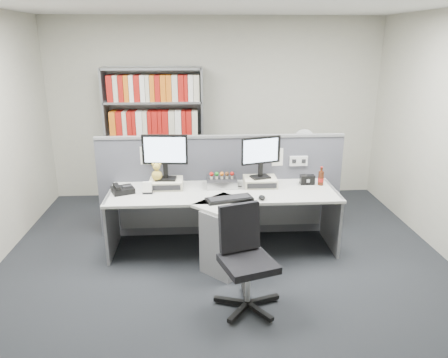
{
  "coord_description": "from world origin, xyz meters",
  "views": [
    {
      "loc": [
        -0.27,
        -3.77,
        2.36
      ],
      "look_at": [
        0.0,
        0.65,
        0.92
      ],
      "focal_mm": 34.36,
      "sensor_mm": 36.0,
      "label": 1
    }
  ],
  "objects": [
    {
      "name": "monitor_riser_right",
      "position": [
        0.45,
        0.98,
        0.77
      ],
      "size": [
        0.38,
        0.31,
        0.1
      ],
      "color": "beige",
      "rests_on": "desk"
    },
    {
      "name": "filing_cabinet",
      "position": [
        1.2,
        1.99,
        0.35
      ],
      "size": [
        0.45,
        0.61,
        0.7
      ],
      "color": "gray",
      "rests_on": "ground"
    },
    {
      "name": "monitor_right",
      "position": [
        0.45,
        0.98,
        1.11
      ],
      "size": [
        0.47,
        0.21,
        0.49
      ],
      "color": "black",
      "rests_on": "monitor_riser_right"
    },
    {
      "name": "partition",
      "position": [
        0.0,
        1.25,
        0.65
      ],
      "size": [
        3.0,
        0.08,
        1.27
      ],
      "color": "#52535D",
      "rests_on": "ground"
    },
    {
      "name": "shelving_unit",
      "position": [
        -0.9,
        2.44,
        0.98
      ],
      "size": [
        1.41,
        0.4,
        2.0
      ],
      "color": "gray",
      "rests_on": "ground"
    },
    {
      "name": "keyboard",
      "position": [
        0.05,
        0.52,
        0.74
      ],
      "size": [
        0.53,
        0.31,
        0.03
      ],
      "color": "black",
      "rests_on": "desk"
    },
    {
      "name": "plush_toy",
      "position": [
        -0.75,
        0.95,
        0.91
      ],
      "size": [
        0.12,
        0.12,
        0.21
      ],
      "color": "gold",
      "rests_on": "monitor_riser_left"
    },
    {
      "name": "desk_fan",
      "position": [
        1.2,
        1.99,
        1.0
      ],
      "size": [
        0.29,
        0.17,
        0.48
      ],
      "color": "white",
      "rests_on": "filing_cabinet"
    },
    {
      "name": "room_shell",
      "position": [
        0.0,
        0.0,
        1.79
      ],
      "size": [
        5.04,
        5.54,
        2.72
      ],
      "color": "#B9B7A5",
      "rests_on": "ground"
    },
    {
      "name": "figurines",
      "position": [
        -0.01,
        0.99,
        0.86
      ],
      "size": [
        0.29,
        0.05,
        0.09
      ],
      "color": "beige",
      "rests_on": "desktop_pc"
    },
    {
      "name": "desk_phone",
      "position": [
        -1.14,
        0.83,
        0.76
      ],
      "size": [
        0.3,
        0.28,
        0.1
      ],
      "color": "black",
      "rests_on": "desk"
    },
    {
      "name": "office_chair",
      "position": [
        0.13,
        -0.31,
        0.5
      ],
      "size": [
        0.62,
        0.6,
        0.94
      ],
      "color": "silver",
      "rests_on": "ground"
    },
    {
      "name": "cola_bottle",
      "position": [
        1.17,
        0.96,
        0.8
      ],
      "size": [
        0.07,
        0.07,
        0.23
      ],
      "color": "#3F190A",
      "rests_on": "desk"
    },
    {
      "name": "speaker",
      "position": [
        1.02,
        1.01,
        0.78
      ],
      "size": [
        0.17,
        0.09,
        0.11
      ],
      "primitive_type": "cube",
      "color": "black",
      "rests_on": "desk"
    },
    {
      "name": "monitor_riser_left",
      "position": [
        -0.65,
        0.98,
        0.77
      ],
      "size": [
        0.38,
        0.31,
        0.1
      ],
      "color": "beige",
      "rests_on": "desk"
    },
    {
      "name": "desk_calendar",
      "position": [
        -0.85,
        0.8,
        0.78
      ],
      "size": [
        0.11,
        0.08,
        0.13
      ],
      "color": "black",
      "rests_on": "desk"
    },
    {
      "name": "desktop_pc",
      "position": [
        -0.01,
        1.0,
        0.77
      ],
      "size": [
        0.35,
        0.31,
        0.09
      ],
      "color": "black",
      "rests_on": "desk"
    },
    {
      "name": "ground",
      "position": [
        0.0,
        0.0,
        0.0
      ],
      "size": [
        5.5,
        5.5,
        0.0
      ],
      "primitive_type": "plane",
      "color": "#24262A",
      "rests_on": "ground"
    },
    {
      "name": "mouse",
      "position": [
        0.4,
        0.53,
        0.74
      ],
      "size": [
        0.07,
        0.11,
        0.04
      ],
      "primitive_type": "ellipsoid",
      "color": "black",
      "rests_on": "desk"
    },
    {
      "name": "desk",
      "position": [
        0.0,
        0.6,
        0.46
      ],
      "size": [
        2.6,
        1.2,
        0.72
      ],
      "color": "beige",
      "rests_on": "ground"
    },
    {
      "name": "monitor_left",
      "position": [
        -0.65,
        0.98,
        1.13
      ],
      "size": [
        0.52,
        0.18,
        0.53
      ],
      "color": "black",
      "rests_on": "monitor_riser_left"
    }
  ]
}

